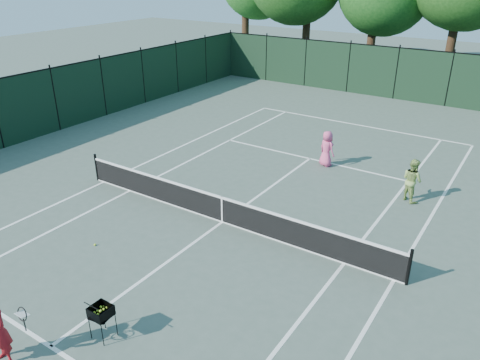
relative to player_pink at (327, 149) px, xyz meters
The scene contains 15 objects.
ground 6.19m from the player_pink, 97.90° to the right, with size 90.00×90.00×0.00m, color #49594D.
sideline_doubles_left 8.82m from the player_pink, 136.10° to the right, with size 0.10×23.77×0.01m, color white.
sideline_doubles_right 7.69m from the player_pink, 52.70° to the right, with size 0.10×23.77×0.01m, color white.
sideline_singles_left 7.89m from the player_pink, 129.15° to the right, with size 0.10×23.77×0.01m, color white.
sideline_singles_right 6.95m from the player_pink, 61.77° to the right, with size 0.10×23.77×0.01m, color white.
baseline_far 5.90m from the player_pink, 98.30° to the left, with size 10.97×0.10×0.01m, color white.
service_line_near 12.54m from the player_pink, 93.87° to the right, with size 8.23×0.10×0.01m, color white.
service_line_far 1.16m from the player_pink, 159.96° to the left, with size 8.23×0.10×0.01m, color white.
center_service_line 6.19m from the player_pink, 97.90° to the right, with size 0.10×12.80×0.01m, color white.
tennis_net 6.16m from the player_pink, 97.90° to the right, with size 11.69×0.09×1.06m.
fence_far 11.96m from the player_pink, 94.06° to the left, with size 24.00×0.05×3.00m, color black.
player_pink is the anchor object (origin of this frame).
player_green 3.90m from the player_pink, 18.58° to the right, with size 0.94×0.90×1.53m.
ball_hopper 11.64m from the player_pink, 90.48° to the right, with size 0.50×0.50×0.83m.
loose_ball_midcourt 9.81m from the player_pink, 108.86° to the right, with size 0.07×0.07×0.07m, color #C1E42E.
Camera 1 is at (7.61, -10.51, 7.50)m, focal length 35.00 mm.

